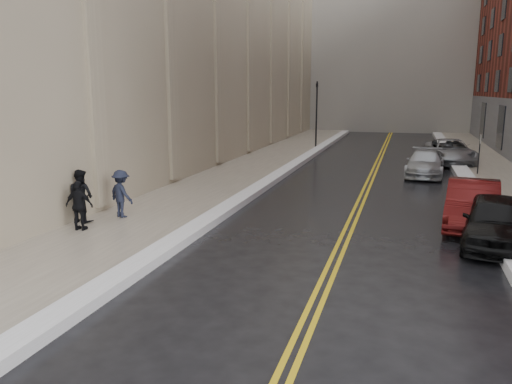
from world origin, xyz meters
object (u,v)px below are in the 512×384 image
Objects in this scene: car_maroon at (472,204)px; pedestrian_a at (81,196)px; car_black at (495,221)px; car_silver_far at (450,152)px; pedestrian_b at (121,194)px; pedestrian_c at (79,206)px; car_silver_near at (425,163)px.

pedestrian_a is (-12.62, -3.77, 0.27)m from car_maroon.
car_black is 2.21m from car_maroon.
car_maroon is 0.84× the size of car_silver_far.
pedestrian_b reaches higher than car_maroon.
car_black is at bearing -173.49° from pedestrian_c.
car_black is 2.47× the size of pedestrian_a.
car_silver_far is (0.38, 15.39, 0.00)m from car_maroon.
car_silver_near is at bearing -118.11° from pedestrian_a.
car_silver_far is 3.10× the size of pedestrian_a.
pedestrian_b is (0.95, 0.95, -0.06)m from pedestrian_a.
pedestrian_b is at bearing -124.66° from car_silver_near.
car_black is 12.58m from car_silver_near.
car_maroon is at bearing -97.50° from car_silver_far.
pedestrian_b is (-11.66, -2.82, 0.21)m from car_maroon.
car_silver_far is at bearing -126.62° from pedestrian_c.
pedestrian_b is at bearing -129.57° from car_silver_far.
pedestrian_c is at bearing 101.58° from pedestrian_b.
pedestrian_c reaches higher than car_silver_near.
pedestrian_c is (0.59, -0.91, -0.10)m from pedestrian_a.
car_silver_near is at bearing 103.42° from car_maroon.
pedestrian_c is at bearing -127.80° from car_silver_far.
pedestrian_c is at bearing -121.94° from car_silver_near.
car_black reaches higher than car_silver_near.
pedestrian_a reaches higher than pedestrian_b.
pedestrian_c reaches higher than car_silver_far.
car_maroon is 2.61× the size of pedestrian_a.
car_maroon is 13.17m from pedestrian_a.
pedestrian_a is at bearing -165.45° from car_black.
pedestrian_a reaches higher than car_black.
pedestrian_c is at bearing -152.05° from car_maroon.
pedestrian_b reaches higher than car_silver_far.
car_silver_far is at bearing 95.26° from car_maroon.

